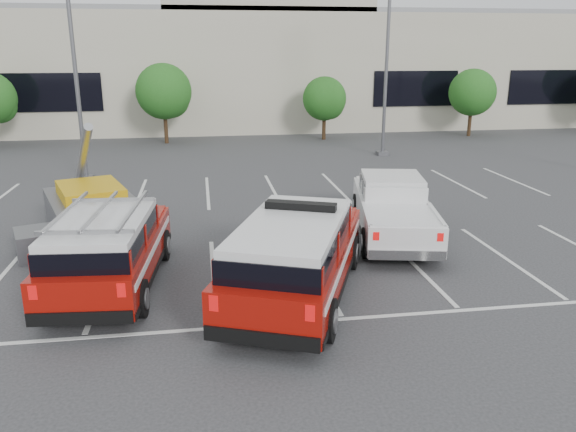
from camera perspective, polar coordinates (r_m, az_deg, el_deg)
The scene contains 12 objects.
ground at distance 14.93m, azimuth 2.90°, elevation -5.52°, with size 120.00×120.00×0.00m, color #2E2E30.
stall_markings at distance 19.11m, azimuth 0.18°, elevation -0.49°, with size 23.00×15.00×0.01m, color silver.
convention_building at distance 45.51m, azimuth -5.17°, elevation 15.39°, with size 60.00×16.99×13.20m.
tree_mid_left at distance 35.74m, azimuth -12.36°, elevation 12.08°, with size 3.37×3.37×4.85m.
tree_mid_right at distance 36.60m, azimuth 3.84°, elevation 11.66°, with size 2.77×2.77×3.99m.
tree_right at distance 39.96m, azimuth 18.30°, elevation 11.69°, with size 3.07×3.07×4.42m.
light_pole_left at distance 26.06m, azimuth -20.90°, elevation 14.60°, with size 0.90×0.60×10.24m.
light_pole_mid at distance 31.15m, azimuth 10.01°, elevation 15.55°, with size 0.90×0.60×10.24m.
fire_chief_suv at distance 13.02m, azimuth 0.81°, elevation -4.68°, with size 4.40×6.60×2.18m.
white_pickup at distance 17.70m, azimuth 10.57°, elevation 0.27°, with size 3.21×6.24×1.82m.
ladder_suv at distance 14.22m, azimuth -17.69°, elevation -3.79°, with size 2.58×5.58×2.14m.
utility_rig at distance 18.49m, azimuth -19.59°, elevation 0.24°, with size 3.76×4.91×3.60m.
Camera 1 is at (-2.86, -13.54, 5.61)m, focal length 35.00 mm.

